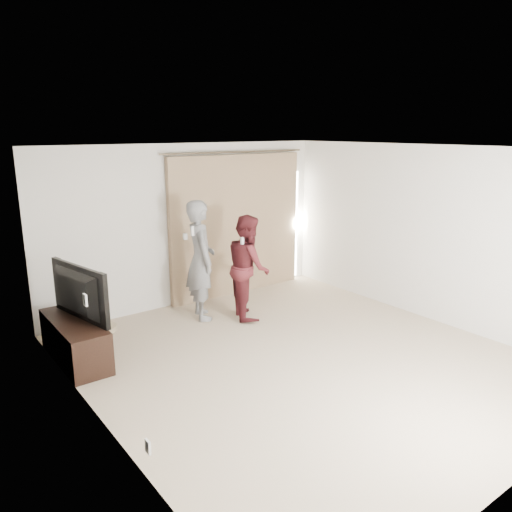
# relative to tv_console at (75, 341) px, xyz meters

# --- Properties ---
(floor) EXTENTS (5.50, 5.50, 0.00)m
(floor) POSITION_rel_tv_console_xyz_m (2.27, -1.67, -0.26)
(floor) COLOR tan
(floor) RESTS_ON ground
(wall_back) EXTENTS (5.00, 0.04, 2.60)m
(wall_back) POSITION_rel_tv_console_xyz_m (2.27, 1.08, 1.04)
(wall_back) COLOR silver
(wall_back) RESTS_ON ground
(wall_left) EXTENTS (0.04, 5.50, 2.60)m
(wall_left) POSITION_rel_tv_console_xyz_m (-0.23, -1.67, 1.04)
(wall_left) COLOR silver
(wall_left) RESTS_ON ground
(ceiling) EXTENTS (5.00, 5.50, 0.01)m
(ceiling) POSITION_rel_tv_console_xyz_m (2.27, -1.67, 2.34)
(ceiling) COLOR silver
(ceiling) RESTS_ON wall_back
(curtain) EXTENTS (2.80, 0.11, 2.46)m
(curtain) POSITION_rel_tv_console_xyz_m (3.18, 1.01, 0.94)
(curtain) COLOR tan
(curtain) RESTS_ON ground
(tv_console) EXTENTS (0.47, 1.37, 0.53)m
(tv_console) POSITION_rel_tv_console_xyz_m (0.00, 0.00, 0.00)
(tv_console) COLOR black
(tv_console) RESTS_ON ground
(tv) EXTENTS (0.39, 1.20, 0.69)m
(tv) POSITION_rel_tv_console_xyz_m (0.00, -0.00, 0.61)
(tv) COLOR black
(tv) RESTS_ON tv_console
(scratching_post) EXTENTS (0.40, 0.40, 0.54)m
(scratching_post) POSITION_rel_tv_console_xyz_m (0.60, 0.73, -0.05)
(scratching_post) COLOR tan
(scratching_post) RESTS_ON ground
(person_man) EXTENTS (0.61, 0.76, 1.81)m
(person_man) POSITION_rel_tv_console_xyz_m (2.02, 0.33, 0.64)
(person_man) COLOR slate
(person_man) RESTS_ON ground
(person_woman) EXTENTS (0.85, 0.94, 1.58)m
(person_woman) POSITION_rel_tv_console_xyz_m (2.62, -0.06, 0.53)
(person_woman) COLOR #541B20
(person_woman) RESTS_ON ground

